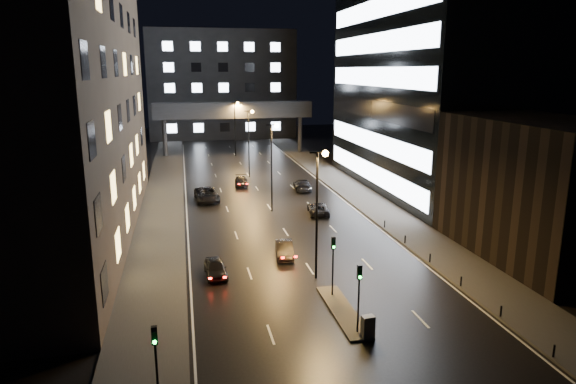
# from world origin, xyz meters

# --- Properties ---
(ground) EXTENTS (160.00, 160.00, 0.00)m
(ground) POSITION_xyz_m (0.00, 40.00, 0.00)
(ground) COLOR black
(ground) RESTS_ON ground
(sidewalk_left) EXTENTS (5.00, 110.00, 0.15)m
(sidewalk_left) POSITION_xyz_m (-12.50, 35.00, 0.07)
(sidewalk_left) COLOR #383533
(sidewalk_left) RESTS_ON ground
(sidewalk_right) EXTENTS (5.00, 110.00, 0.15)m
(sidewalk_right) POSITION_xyz_m (12.50, 35.00, 0.07)
(sidewalk_right) COLOR #383533
(sidewalk_right) RESTS_ON ground
(building_left) EXTENTS (15.00, 48.00, 40.00)m
(building_left) POSITION_xyz_m (-22.50, 24.00, 20.00)
(building_left) COLOR #2D2319
(building_left) RESTS_ON ground
(building_right_low) EXTENTS (10.00, 18.00, 12.00)m
(building_right_low) POSITION_xyz_m (20.00, 9.00, 6.00)
(building_right_low) COLOR black
(building_right_low) RESTS_ON ground
(building_right_glass) EXTENTS (20.00, 36.00, 45.00)m
(building_right_glass) POSITION_xyz_m (25.00, 36.00, 22.50)
(building_right_glass) COLOR black
(building_right_glass) RESTS_ON ground
(building_far) EXTENTS (34.00, 14.00, 25.00)m
(building_far) POSITION_xyz_m (0.00, 98.00, 12.50)
(building_far) COLOR #333335
(building_far) RESTS_ON ground
(skybridge) EXTENTS (30.00, 3.00, 10.00)m
(skybridge) POSITION_xyz_m (0.00, 70.00, 8.34)
(skybridge) COLOR #333335
(skybridge) RESTS_ON ground
(median_island) EXTENTS (1.60, 8.00, 0.15)m
(median_island) POSITION_xyz_m (0.30, 2.00, 0.07)
(median_island) COLOR #383533
(median_island) RESTS_ON ground
(traffic_signal_near) EXTENTS (0.28, 0.34, 4.40)m
(traffic_signal_near) POSITION_xyz_m (0.30, 4.49, 3.09)
(traffic_signal_near) COLOR black
(traffic_signal_near) RESTS_ON median_island
(traffic_signal_far) EXTENTS (0.28, 0.34, 4.40)m
(traffic_signal_far) POSITION_xyz_m (0.30, -1.01, 3.09)
(traffic_signal_far) COLOR black
(traffic_signal_far) RESTS_ON median_island
(traffic_signal_corner) EXTENTS (0.28, 0.34, 4.40)m
(traffic_signal_corner) POSITION_xyz_m (-11.50, -6.01, 2.94)
(traffic_signal_corner) COLOR black
(traffic_signal_corner) RESTS_ON ground
(bollard_row) EXTENTS (0.12, 25.12, 0.90)m
(bollard_row) POSITION_xyz_m (10.20, 6.50, 0.45)
(bollard_row) COLOR black
(bollard_row) RESTS_ON ground
(streetlight_near) EXTENTS (1.45, 0.50, 10.15)m
(streetlight_near) POSITION_xyz_m (0.16, 8.00, 6.50)
(streetlight_near) COLOR black
(streetlight_near) RESTS_ON ground
(streetlight_mid_a) EXTENTS (1.45, 0.50, 10.15)m
(streetlight_mid_a) POSITION_xyz_m (0.16, 28.00, 6.50)
(streetlight_mid_a) COLOR black
(streetlight_mid_a) RESTS_ON ground
(streetlight_mid_b) EXTENTS (1.45, 0.50, 10.15)m
(streetlight_mid_b) POSITION_xyz_m (0.16, 48.00, 6.50)
(streetlight_mid_b) COLOR black
(streetlight_mid_b) RESTS_ON ground
(streetlight_far) EXTENTS (1.45, 0.50, 10.15)m
(streetlight_far) POSITION_xyz_m (0.16, 68.00, 6.50)
(streetlight_far) COLOR black
(streetlight_far) RESTS_ON ground
(car_away_a) EXTENTS (1.84, 4.05, 1.35)m
(car_away_a) POSITION_xyz_m (-7.69, 10.00, 0.67)
(car_away_a) COLOR black
(car_away_a) RESTS_ON ground
(car_away_b) EXTENTS (1.96, 4.29, 1.36)m
(car_away_b) POSITION_xyz_m (-1.50, 13.19, 0.68)
(car_away_b) COLOR black
(car_away_b) RESTS_ON ground
(car_away_c) EXTENTS (3.14, 6.08, 1.64)m
(car_away_c) POSITION_xyz_m (-7.11, 34.35, 0.82)
(car_away_c) COLOR black
(car_away_c) RESTS_ON ground
(car_away_d) EXTENTS (2.14, 4.52, 1.27)m
(car_away_d) POSITION_xyz_m (-1.92, 42.05, 0.64)
(car_away_d) COLOR black
(car_away_d) RESTS_ON ground
(car_toward_a) EXTENTS (2.74, 4.91, 1.30)m
(car_toward_a) POSITION_xyz_m (4.96, 25.84, 0.65)
(car_toward_a) COLOR black
(car_toward_a) RESTS_ON ground
(car_toward_b) EXTENTS (2.61, 5.33, 1.49)m
(car_toward_b) POSITION_xyz_m (5.91, 37.66, 0.75)
(car_toward_b) COLOR black
(car_toward_b) RESTS_ON ground
(utility_cabinet) EXTENTS (0.80, 0.60, 1.36)m
(utility_cabinet) POSITION_xyz_m (0.70, -1.70, 0.83)
(utility_cabinet) COLOR #4C4C4F
(utility_cabinet) RESTS_ON median_island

